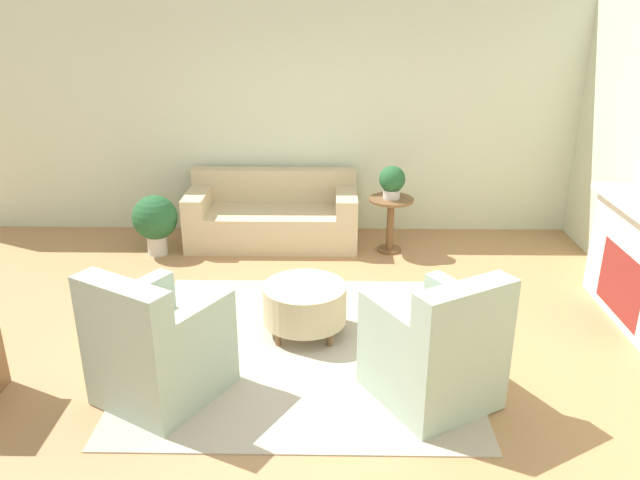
{
  "coord_description": "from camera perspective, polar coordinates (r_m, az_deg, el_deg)",
  "views": [
    {
      "loc": [
        0.24,
        -4.47,
        2.72
      ],
      "look_at": [
        0.15,
        0.55,
        0.75
      ],
      "focal_mm": 35.0,
      "sensor_mm": 36.0,
      "label": 1
    }
  ],
  "objects": [
    {
      "name": "ground_plane",
      "position": [
        5.24,
        -1.77,
        -9.87
      ],
      "size": [
        16.0,
        16.0,
        0.0
      ],
      "primitive_type": "plane",
      "color": "#AD7F51"
    },
    {
      "name": "wall_back",
      "position": [
        7.52,
        -0.85,
        11.3
      ],
      "size": [
        9.73,
        0.12,
        2.8
      ],
      "color": "beige",
      "rests_on": "ground_plane"
    },
    {
      "name": "rug",
      "position": [
        5.24,
        -1.77,
        -9.82
      ],
      "size": [
        2.67,
        2.59,
        0.01
      ],
      "color": "#B2A893",
      "rests_on": "ground_plane"
    },
    {
      "name": "couch",
      "position": [
        7.34,
        -4.31,
        2.11
      ],
      "size": [
        1.95,
        0.86,
        0.81
      ],
      "color": "#C6B289",
      "rests_on": "ground_plane"
    },
    {
      "name": "armchair_left",
      "position": [
        4.62,
        -14.74,
        -9.66
      ],
      "size": [
        1.04,
        1.07,
        0.99
      ],
      "color": "#9EB29E",
      "rests_on": "rug"
    },
    {
      "name": "armchair_right",
      "position": [
        4.52,
        10.58,
        -10.03
      ],
      "size": [
        1.04,
        1.07,
        0.99
      ],
      "color": "#9EB29E",
      "rests_on": "rug"
    },
    {
      "name": "ottoman_table",
      "position": [
        5.32,
        -1.42,
        -5.79
      ],
      "size": [
        0.71,
        0.71,
        0.44
      ],
      "color": "#C6B289",
      "rests_on": "rug"
    },
    {
      "name": "side_table",
      "position": [
        7.04,
        6.47,
        2.24
      ],
      "size": [
        0.5,
        0.5,
        0.63
      ],
      "color": "brown",
      "rests_on": "ground_plane"
    },
    {
      "name": "potted_plant_on_side_table",
      "position": [
        6.92,
        6.61,
        5.4
      ],
      "size": [
        0.29,
        0.29,
        0.37
      ],
      "color": "beige",
      "rests_on": "side_table"
    },
    {
      "name": "potted_plant_floor",
      "position": [
        7.16,
        -14.84,
        1.81
      ],
      "size": [
        0.5,
        0.5,
        0.68
      ],
      "color": "beige",
      "rests_on": "ground_plane"
    }
  ]
}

